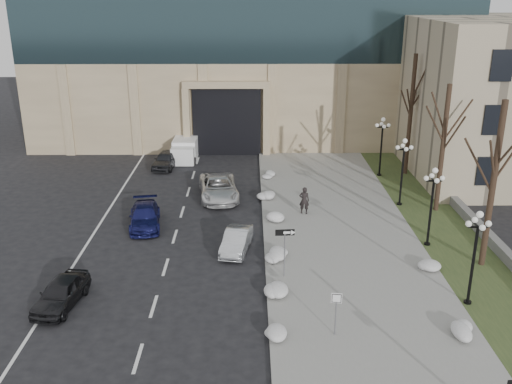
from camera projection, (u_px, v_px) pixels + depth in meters
sidewalk at (340, 235)px, 34.38m from camera, size 9.00×40.00×0.12m
curb at (266, 235)px, 34.33m from camera, size 0.30×40.00×0.14m
grass_strip at (448, 235)px, 34.45m from camera, size 4.00×40.00×0.10m
stone_wall at (469, 217)px, 36.25m from camera, size 0.50×30.00×0.70m
car_a at (61, 293)px, 26.64m from camera, size 2.15×4.10×1.33m
car_b at (236, 241)px, 32.26m from camera, size 1.94×3.93×1.24m
car_c at (145, 216)px, 35.61m from camera, size 2.48×4.74×1.31m
car_d at (219, 188)px, 40.38m from camera, size 3.23×5.83×1.54m
car_e at (166, 160)px, 47.26m from camera, size 2.20×4.27×1.39m
pedestrian at (304, 200)px, 37.22m from camera, size 0.73×0.55×1.82m
box_truck at (186, 148)px, 49.98m from camera, size 2.07×5.70×1.81m
one_way_sign at (288, 238)px, 28.64m from camera, size 1.02×0.28×2.73m
keep_sign at (336, 305)px, 23.90m from camera, size 0.46×0.10×2.12m
snow_clump_b at (278, 338)px, 23.86m from camera, size 1.10×1.60×0.36m
snow_clump_c at (276, 294)px, 27.25m from camera, size 1.10×1.60×0.36m
snow_clump_d at (274, 254)px, 31.35m from camera, size 1.10×1.60×0.36m
snow_clump_e at (274, 216)px, 36.60m from camera, size 1.10×1.60×0.36m
snow_clump_f at (268, 195)px, 40.40m from camera, size 1.10×1.60×0.36m
snow_clump_g at (269, 175)px, 44.64m from camera, size 1.10×1.60×0.36m
snow_clump_h at (468, 332)px, 24.27m from camera, size 1.10×1.60×0.36m
snow_clump_i at (426, 266)px, 30.05m from camera, size 1.10×1.60×0.36m
lamppost_a at (475, 246)px, 25.88m from camera, size 1.18×1.18×4.76m
lamppost_b at (432, 196)px, 32.00m from camera, size 1.18×1.18×4.76m
lamppost_c at (403, 163)px, 38.12m from camera, size 1.18×1.18×4.76m
lamppost_d at (382, 139)px, 44.24m from camera, size 1.18×1.18×4.76m
tree_near at (496, 162)px, 28.74m from camera, size 3.20×3.20×9.00m
tree_mid at (445, 131)px, 36.38m from camera, size 3.20×3.20×8.50m
tree_far at (412, 98)px, 43.69m from camera, size 3.20×3.20×9.50m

